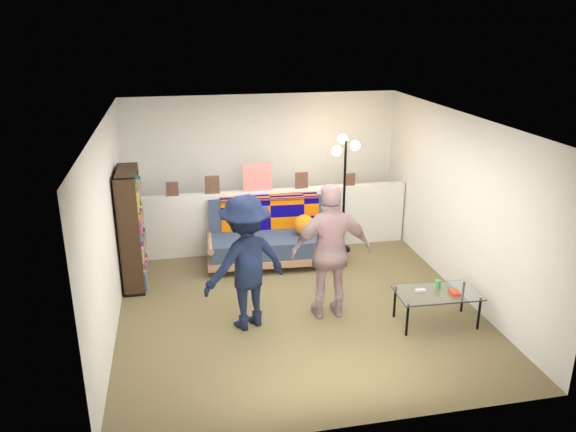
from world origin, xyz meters
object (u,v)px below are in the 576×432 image
at_px(bookshelf, 131,233).
at_px(coffee_table, 438,294).
at_px(floor_lamp, 344,170).
at_px(futon_sofa, 273,237).
at_px(person_left, 246,263).
at_px(person_right, 331,252).

relative_size(bookshelf, coffee_table, 1.62).
height_order(coffee_table, floor_lamp, floor_lamp).
relative_size(bookshelf, floor_lamp, 0.88).
xyz_separation_m(futon_sofa, person_left, (-0.65, -1.80, 0.43)).
relative_size(futon_sofa, coffee_table, 1.98).
height_order(futon_sofa, person_left, person_left).
xyz_separation_m(futon_sofa, floor_lamp, (1.17, 0.24, 0.93)).
bearing_deg(person_right, futon_sofa, -75.85).
distance_m(floor_lamp, person_left, 2.78).
xyz_separation_m(person_left, person_right, (1.05, 0.03, 0.03)).
bearing_deg(person_left, futon_sofa, -132.76).
bearing_deg(coffee_table, floor_lamp, 100.46).
height_order(bookshelf, floor_lamp, floor_lamp).
relative_size(futon_sofa, floor_lamp, 1.08).
height_order(bookshelf, coffee_table, bookshelf).
distance_m(futon_sofa, bookshelf, 2.11).
relative_size(bookshelf, person_right, 0.96).
bearing_deg(futon_sofa, floor_lamp, 11.63).
relative_size(floor_lamp, person_right, 1.09).
distance_m(futon_sofa, coffee_table, 2.76).
bearing_deg(coffee_table, futon_sofa, 126.01).
distance_m(person_left, person_right, 1.05).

